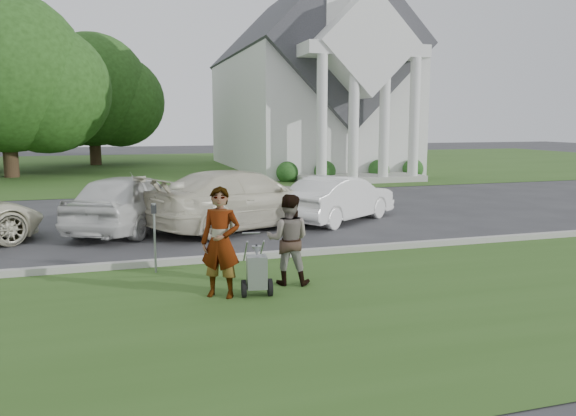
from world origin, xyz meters
name	(u,v)px	position (x,y,z in m)	size (l,w,h in m)	color
ground	(252,267)	(0.00, 0.00, 0.00)	(120.00, 120.00, 0.00)	#333335
grass_strip	(296,314)	(0.00, -3.00, 0.01)	(80.00, 7.00, 0.01)	#30521C
church_lawn	(158,167)	(0.00, 27.00, 0.01)	(80.00, 30.00, 0.01)	#30521C
curb	(246,257)	(0.00, 0.55, 0.07)	(80.00, 0.18, 0.15)	#9E9E93
church	(307,73)	(9.00, 23.11, 5.94)	(9.19, 19.00, 24.10)	white
tree_left	(5,80)	(-8.01, 21.99, 5.11)	(10.63, 8.40, 9.71)	#332316
tree_back	(92,95)	(-4.01, 29.99, 4.73)	(9.61, 7.60, 8.89)	#332316
striping_cart	(257,273)	(-0.37, -1.97, 0.41)	(0.55, 1.06, 0.95)	black
person_left	(221,243)	(-0.95, -1.84, 0.93)	(0.68, 0.45, 1.86)	#999999
person_right	(288,240)	(0.35, -1.44, 0.82)	(0.80, 0.62, 1.65)	#999999
parking_meter_near	(154,230)	(-1.91, 0.06, 0.87)	(0.10, 0.09, 1.38)	#95979D
car_b	(130,201)	(-2.26, 4.79, 0.80)	(1.88, 4.67, 1.59)	silver
car_c	(242,199)	(0.74, 4.24, 0.81)	(2.27, 5.59, 1.62)	beige
car_d	(340,199)	(3.74, 4.45, 0.68)	(1.43, 4.11, 1.36)	white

